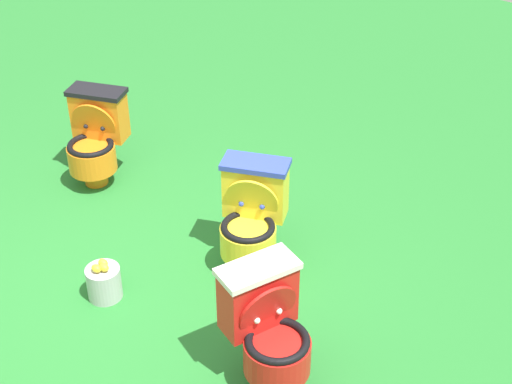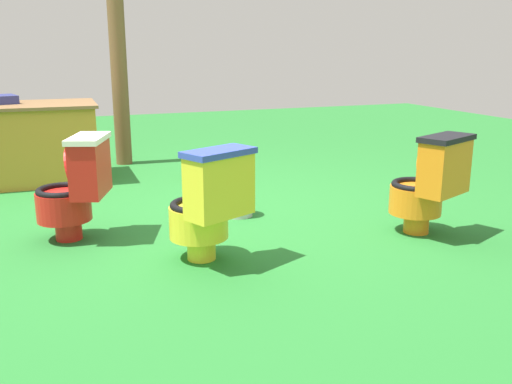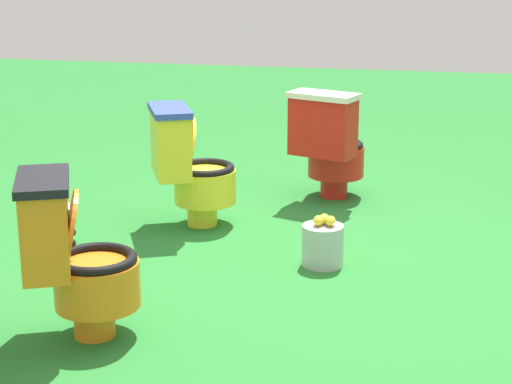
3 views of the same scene
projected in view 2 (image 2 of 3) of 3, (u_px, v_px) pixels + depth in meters
ground at (205, 212)px, 4.61m from camera, size 14.00×14.00×0.00m
toilet_yellow at (208, 204)px, 3.45m from camera, size 0.57×0.61×0.73m
toilet_red at (76, 187)px, 3.87m from camera, size 0.60×0.54×0.73m
toilet_orange at (429, 184)px, 3.96m from camera, size 0.56×0.61×0.73m
vendor_table at (20, 143)px, 5.52m from camera, size 1.48×0.89×0.85m
wooden_post at (120, 81)px, 6.27m from camera, size 0.18×0.18×1.86m
small_crate at (207, 166)px, 5.73m from camera, size 0.42×0.46×0.26m
lemon_bucket at (239, 201)px, 4.47m from camera, size 0.22×0.22×0.28m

